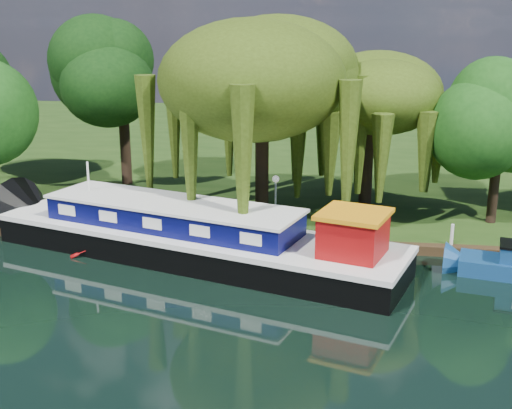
# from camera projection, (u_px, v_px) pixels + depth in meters

# --- Properties ---
(ground) EXTENTS (120.00, 120.00, 0.00)m
(ground) POSITION_uv_depth(u_px,v_px,m) (231.00, 321.00, 23.26)
(ground) COLOR black
(far_bank) EXTENTS (120.00, 52.00, 0.45)m
(far_bank) POSITION_uv_depth(u_px,v_px,m) (299.00, 145.00, 55.60)
(far_bank) COLOR black
(far_bank) RESTS_ON ground
(dutch_barge) EXTENTS (20.02, 10.26, 4.14)m
(dutch_barge) POSITION_uv_depth(u_px,v_px,m) (196.00, 237.00, 29.26)
(dutch_barge) COLOR black
(dutch_barge) RESTS_ON ground
(red_dinghy) EXTENTS (4.16, 3.44, 0.75)m
(red_dinghy) POSITION_uv_depth(u_px,v_px,m) (108.00, 253.00, 30.13)
(red_dinghy) COLOR maroon
(red_dinghy) RESTS_ON ground
(willow_left) EXTENTS (8.27, 8.27, 9.91)m
(willow_left) POSITION_uv_depth(u_px,v_px,m) (262.00, 81.00, 31.98)
(willow_left) COLOR black
(willow_left) RESTS_ON far_bank
(willow_right) EXTENTS (6.33, 6.33, 7.70)m
(willow_right) POSITION_uv_depth(u_px,v_px,m) (369.00, 107.00, 34.32)
(willow_right) COLOR black
(willow_right) RESTS_ON far_bank
(tree_far_mid) EXTENTS (5.85, 5.85, 9.58)m
(tree_far_mid) POSITION_uv_depth(u_px,v_px,m) (122.00, 80.00, 39.60)
(tree_far_mid) COLOR black
(tree_far_mid) RESTS_ON far_bank
(tree_far_right) EXTENTS (4.41, 4.41, 7.21)m
(tree_far_right) POSITION_uv_depth(u_px,v_px,m) (500.00, 127.00, 32.03)
(tree_far_right) COLOR black
(tree_far_right) RESTS_ON far_bank
(lamppost) EXTENTS (0.36, 0.36, 2.56)m
(lamppost) POSITION_uv_depth(u_px,v_px,m) (276.00, 187.00, 32.54)
(lamppost) COLOR silver
(lamppost) RESTS_ON far_bank
(mooring_posts) EXTENTS (19.16, 0.16, 1.00)m
(mooring_posts) POSITION_uv_depth(u_px,v_px,m) (250.00, 226.00, 31.07)
(mooring_posts) COLOR silver
(mooring_posts) RESTS_ON far_bank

